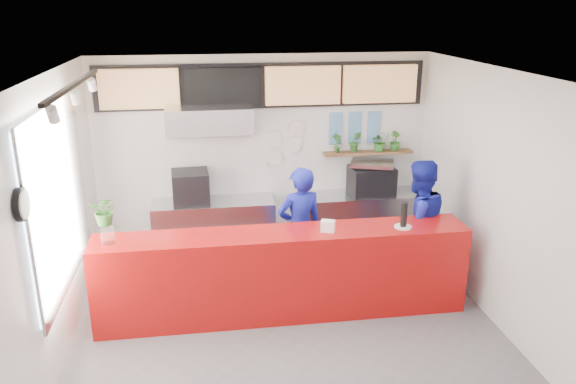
# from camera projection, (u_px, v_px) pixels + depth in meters

# --- Properties ---
(floor) EXTENTS (5.00, 5.00, 0.00)m
(floor) POSITION_uv_depth(u_px,v_px,m) (288.00, 331.00, 6.65)
(floor) COLOR slate
(floor) RESTS_ON ground
(ceiling) EXTENTS (5.00, 5.00, 0.00)m
(ceiling) POSITION_uv_depth(u_px,v_px,m) (288.00, 75.00, 5.69)
(ceiling) COLOR silver
(wall_back) EXTENTS (5.00, 0.00, 5.00)m
(wall_back) POSITION_uv_depth(u_px,v_px,m) (264.00, 155.00, 8.52)
(wall_back) COLOR white
(wall_back) RESTS_ON ground
(wall_left) EXTENTS (0.00, 5.00, 5.00)m
(wall_left) POSITION_uv_depth(u_px,v_px,m) (51.00, 225.00, 5.82)
(wall_left) COLOR white
(wall_left) RESTS_ON ground
(wall_right) EXTENTS (0.00, 5.00, 5.00)m
(wall_right) POSITION_uv_depth(u_px,v_px,m) (501.00, 201.00, 6.52)
(wall_right) COLOR white
(wall_right) RESTS_ON ground
(service_counter) EXTENTS (4.50, 0.60, 1.10)m
(service_counter) POSITION_uv_depth(u_px,v_px,m) (284.00, 274.00, 6.85)
(service_counter) COLOR #A80C0C
(service_counter) RESTS_ON ground
(cream_band) EXTENTS (5.00, 0.02, 0.80)m
(cream_band) POSITION_uv_depth(u_px,v_px,m) (263.00, 82.00, 8.15)
(cream_band) COLOR beige
(cream_band) RESTS_ON wall_back
(prep_bench) EXTENTS (1.80, 0.60, 0.90)m
(prep_bench) POSITION_uv_depth(u_px,v_px,m) (214.00, 229.00, 8.46)
(prep_bench) COLOR #B2B5BA
(prep_bench) RESTS_ON ground
(panini_oven) EXTENTS (0.55, 0.55, 0.47)m
(panini_oven) POSITION_uv_depth(u_px,v_px,m) (191.00, 187.00, 8.19)
(panini_oven) COLOR black
(panini_oven) RESTS_ON prep_bench
(extraction_hood) EXTENTS (1.20, 0.70, 0.35)m
(extraction_hood) POSITION_uv_depth(u_px,v_px,m) (209.00, 119.00, 7.87)
(extraction_hood) COLOR #B2B5BA
(extraction_hood) RESTS_ON ceiling
(hood_lip) EXTENTS (1.20, 0.69, 0.31)m
(hood_lip) POSITION_uv_depth(u_px,v_px,m) (210.00, 132.00, 7.93)
(hood_lip) COLOR #B2B5BA
(hood_lip) RESTS_ON ceiling
(right_bench) EXTENTS (1.80, 0.60, 0.90)m
(right_bench) POSITION_uv_depth(u_px,v_px,m) (362.00, 221.00, 8.78)
(right_bench) COLOR #B2B5BA
(right_bench) RESTS_ON ground
(espresso_machine) EXTENTS (0.68, 0.51, 0.42)m
(espresso_machine) POSITION_uv_depth(u_px,v_px,m) (371.00, 180.00, 8.59)
(espresso_machine) COLOR black
(espresso_machine) RESTS_ON right_bench
(espresso_tray) EXTENTS (0.75, 0.63, 0.06)m
(espresso_tray) POSITION_uv_depth(u_px,v_px,m) (372.00, 163.00, 8.50)
(espresso_tray) COLOR silver
(espresso_tray) RESTS_ON espresso_machine
(herb_shelf) EXTENTS (1.40, 0.18, 0.04)m
(herb_shelf) POSITION_uv_depth(u_px,v_px,m) (368.00, 153.00, 8.65)
(herb_shelf) COLOR brown
(herb_shelf) RESTS_ON wall_back
(menu_board_far_left) EXTENTS (1.10, 0.10, 0.55)m
(menu_board_far_left) POSITION_uv_depth(u_px,v_px,m) (139.00, 89.00, 7.82)
(menu_board_far_left) COLOR tan
(menu_board_far_left) RESTS_ON wall_back
(menu_board_mid_left) EXTENTS (1.10, 0.10, 0.55)m
(menu_board_mid_left) POSITION_uv_depth(u_px,v_px,m) (223.00, 87.00, 7.98)
(menu_board_mid_left) COLOR black
(menu_board_mid_left) RESTS_ON wall_back
(menu_board_mid_right) EXTENTS (1.10, 0.10, 0.55)m
(menu_board_mid_right) POSITION_uv_depth(u_px,v_px,m) (303.00, 86.00, 8.15)
(menu_board_mid_right) COLOR tan
(menu_board_mid_right) RESTS_ON wall_back
(menu_board_far_right) EXTENTS (1.10, 0.10, 0.55)m
(menu_board_far_right) POSITION_uv_depth(u_px,v_px,m) (380.00, 84.00, 8.31)
(menu_board_far_right) COLOR tan
(menu_board_far_right) RESTS_ON wall_back
(soffit) EXTENTS (4.80, 0.04, 0.65)m
(soffit) POSITION_uv_depth(u_px,v_px,m) (263.00, 86.00, 8.14)
(soffit) COLOR black
(soffit) RESTS_ON wall_back
(window_pane) EXTENTS (0.04, 2.20, 1.90)m
(window_pane) POSITION_uv_depth(u_px,v_px,m) (58.00, 197.00, 6.04)
(window_pane) COLOR silver
(window_pane) RESTS_ON wall_left
(window_frame) EXTENTS (0.03, 2.30, 2.00)m
(window_frame) POSITION_uv_depth(u_px,v_px,m) (60.00, 197.00, 6.05)
(window_frame) COLOR #B2B5BA
(window_frame) RESTS_ON wall_left
(wall_clock_rim) EXTENTS (0.05, 0.30, 0.30)m
(wall_clock_rim) POSITION_uv_depth(u_px,v_px,m) (21.00, 204.00, 4.81)
(wall_clock_rim) COLOR black
(wall_clock_rim) RESTS_ON wall_left
(wall_clock_face) EXTENTS (0.02, 0.26, 0.26)m
(wall_clock_face) POSITION_uv_depth(u_px,v_px,m) (24.00, 204.00, 4.81)
(wall_clock_face) COLOR white
(wall_clock_face) RESTS_ON wall_left
(track_rail) EXTENTS (0.05, 2.40, 0.04)m
(track_rail) POSITION_uv_depth(u_px,v_px,m) (74.00, 85.00, 5.42)
(track_rail) COLOR black
(track_rail) RESTS_ON ceiling
(dec_plate_a) EXTENTS (0.24, 0.03, 0.24)m
(dec_plate_a) POSITION_uv_depth(u_px,v_px,m) (274.00, 139.00, 8.43)
(dec_plate_a) COLOR silver
(dec_plate_a) RESTS_ON wall_back
(dec_plate_b) EXTENTS (0.24, 0.03, 0.24)m
(dec_plate_b) POSITION_uv_depth(u_px,v_px,m) (294.00, 145.00, 8.50)
(dec_plate_b) COLOR silver
(dec_plate_b) RESTS_ON wall_back
(dec_plate_c) EXTENTS (0.24, 0.03, 0.24)m
(dec_plate_c) POSITION_uv_depth(u_px,v_px,m) (274.00, 158.00, 8.52)
(dec_plate_c) COLOR silver
(dec_plate_c) RESTS_ON wall_back
(dec_plate_d) EXTENTS (0.24, 0.03, 0.24)m
(dec_plate_d) POSITION_uv_depth(u_px,v_px,m) (297.00, 128.00, 8.43)
(dec_plate_d) COLOR silver
(dec_plate_d) RESTS_ON wall_back
(photo_frame_a) EXTENTS (0.20, 0.02, 0.25)m
(photo_frame_a) POSITION_uv_depth(u_px,v_px,m) (336.00, 120.00, 8.49)
(photo_frame_a) COLOR #598CBF
(photo_frame_a) RESTS_ON wall_back
(photo_frame_b) EXTENTS (0.20, 0.02, 0.25)m
(photo_frame_b) POSITION_uv_depth(u_px,v_px,m) (355.00, 120.00, 8.53)
(photo_frame_b) COLOR #598CBF
(photo_frame_b) RESTS_ON wall_back
(photo_frame_c) EXTENTS (0.20, 0.02, 0.25)m
(photo_frame_c) POSITION_uv_depth(u_px,v_px,m) (374.00, 119.00, 8.58)
(photo_frame_c) COLOR #598CBF
(photo_frame_c) RESTS_ON wall_back
(photo_frame_d) EXTENTS (0.20, 0.02, 0.25)m
(photo_frame_d) POSITION_uv_depth(u_px,v_px,m) (335.00, 137.00, 8.57)
(photo_frame_d) COLOR #598CBF
(photo_frame_d) RESTS_ON wall_back
(photo_frame_e) EXTENTS (0.20, 0.02, 0.25)m
(photo_frame_e) POSITION_uv_depth(u_px,v_px,m) (354.00, 136.00, 8.61)
(photo_frame_e) COLOR #598CBF
(photo_frame_e) RESTS_ON wall_back
(photo_frame_f) EXTENTS (0.20, 0.02, 0.25)m
(photo_frame_f) POSITION_uv_depth(u_px,v_px,m) (373.00, 135.00, 8.66)
(photo_frame_f) COLOR #598CBF
(photo_frame_f) RESTS_ON wall_back
(staff_center) EXTENTS (0.69, 0.53, 1.71)m
(staff_center) POSITION_uv_depth(u_px,v_px,m) (300.00, 229.00, 7.41)
(staff_center) COLOR #151C95
(staff_center) RESTS_ON ground
(staff_right) EXTENTS (1.02, 0.89, 1.79)m
(staff_right) POSITION_uv_depth(u_px,v_px,m) (417.00, 225.00, 7.44)
(staff_right) COLOR #151C95
(staff_right) RESTS_ON ground
(herb_a) EXTENTS (0.19, 0.15, 0.30)m
(herb_a) POSITION_uv_depth(u_px,v_px,m) (337.00, 143.00, 8.52)
(herb_a) COLOR #2E6C26
(herb_a) RESTS_ON herb_shelf
(herb_b) EXTENTS (0.19, 0.16, 0.32)m
(herb_b) POSITION_uv_depth(u_px,v_px,m) (355.00, 141.00, 8.56)
(herb_b) COLOR #2E6C26
(herb_b) RESTS_ON herb_shelf
(herb_c) EXTENTS (0.29, 0.25, 0.31)m
(herb_c) POSITION_uv_depth(u_px,v_px,m) (380.00, 141.00, 8.62)
(herb_c) COLOR #2E6C26
(herb_c) RESTS_ON herb_shelf
(herb_d) EXTENTS (0.21, 0.20, 0.30)m
(herb_d) POSITION_uv_depth(u_px,v_px,m) (395.00, 141.00, 8.65)
(herb_d) COLOR #2E6C26
(herb_d) RESTS_ON herb_shelf
(glass_vase) EXTENTS (0.16, 0.16, 0.19)m
(glass_vase) POSITION_uv_depth(u_px,v_px,m) (108.00, 235.00, 6.35)
(glass_vase) COLOR white
(glass_vase) RESTS_ON service_counter
(basil_vase) EXTENTS (0.36, 0.33, 0.35)m
(basil_vase) POSITION_uv_depth(u_px,v_px,m) (105.00, 210.00, 6.25)
(basil_vase) COLOR #2E6C26
(basil_vase) RESTS_ON glass_vase
(napkin_holder) EXTENTS (0.19, 0.15, 0.14)m
(napkin_holder) POSITION_uv_depth(u_px,v_px,m) (328.00, 226.00, 6.67)
(napkin_holder) COLOR white
(napkin_holder) RESTS_ON service_counter
(white_plate) EXTENTS (0.27, 0.27, 0.02)m
(white_plate) POSITION_uv_depth(u_px,v_px,m) (403.00, 227.00, 6.81)
(white_plate) COLOR white
(white_plate) RESTS_ON service_counter
(pepper_mill) EXTENTS (0.08, 0.08, 0.31)m
(pepper_mill) POSITION_uv_depth(u_px,v_px,m) (404.00, 214.00, 6.76)
(pepper_mill) COLOR black
(pepper_mill) RESTS_ON white_plate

